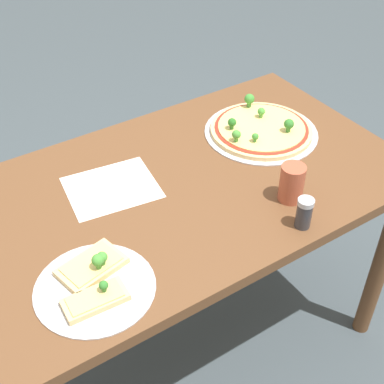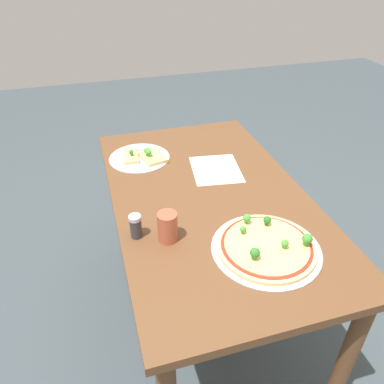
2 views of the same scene
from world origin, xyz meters
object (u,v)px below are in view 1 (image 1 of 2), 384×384
(pizza_tray_whole, at_px, (261,129))
(pizza_tray_slice, at_px, (94,281))
(condiment_shaker, at_px, (304,213))
(dining_table, at_px, (183,209))
(drinking_cup, at_px, (292,183))

(pizza_tray_whole, distance_m, pizza_tray_slice, 0.80)
(pizza_tray_whole, height_order, condiment_shaker, condiment_shaker)
(pizza_tray_slice, bearing_deg, dining_table, 29.14)
(pizza_tray_whole, bearing_deg, drinking_cup, -114.96)
(dining_table, height_order, drinking_cup, drinking_cup)
(pizza_tray_slice, xyz_separation_m, condiment_shaker, (0.55, -0.12, 0.03))
(pizza_tray_slice, xyz_separation_m, drinking_cup, (0.60, -0.01, 0.04))
(pizza_tray_whole, relative_size, pizza_tray_slice, 1.30)
(condiment_shaker, bearing_deg, drinking_cup, 65.69)
(dining_table, relative_size, pizza_tray_whole, 3.57)
(pizza_tray_whole, relative_size, condiment_shaker, 4.14)
(pizza_tray_whole, bearing_deg, condiment_shaker, -114.80)
(pizza_tray_slice, bearing_deg, condiment_shaker, -11.94)
(dining_table, relative_size, pizza_tray_slice, 4.63)
(pizza_tray_whole, xyz_separation_m, condiment_shaker, (-0.19, -0.41, 0.03))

